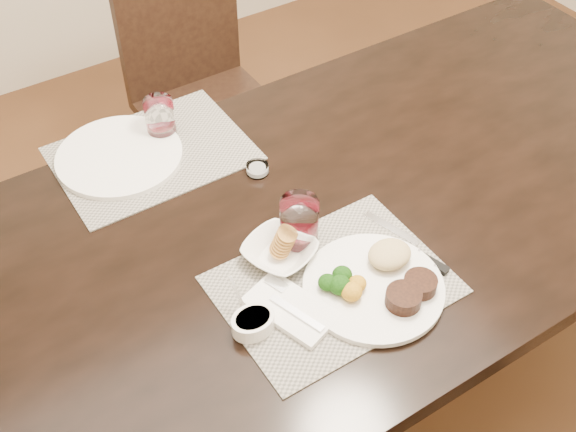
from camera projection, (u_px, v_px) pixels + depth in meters
ground_plane at (354, 367)px, 2.22m from camera, size 4.50×4.50×0.00m
dining_table at (372, 214)px, 1.74m from camera, size 2.00×1.00×0.75m
chair_far at (198, 83)px, 2.42m from camera, size 0.42×0.42×0.90m
placemat_near at (333, 284)px, 1.48m from camera, size 0.46×0.34×0.00m
placemat_far at (152, 154)px, 1.77m from camera, size 0.46×0.34×0.00m
dinner_plate at (380, 282)px, 1.46m from camera, size 0.29×0.29×0.05m
napkin_fork at (291, 308)px, 1.43m from camera, size 0.15×0.20×0.02m
steak_knife at (418, 252)px, 1.53m from camera, size 0.06×0.24×0.01m
cracker_bowl at (280, 251)px, 1.52m from camera, size 0.19×0.19×0.06m
sauce_ramekin at (253, 322)px, 1.39m from camera, size 0.09×0.13×0.07m
wine_glass_near at (299, 224)px, 1.53m from camera, size 0.08×0.08×0.11m
far_plate at (119, 156)px, 1.76m from camera, size 0.31×0.31×0.01m
wine_glass_far at (160, 119)px, 1.79m from camera, size 0.07×0.07×0.10m
salt_cellar at (257, 169)px, 1.72m from camera, size 0.05×0.05×0.02m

